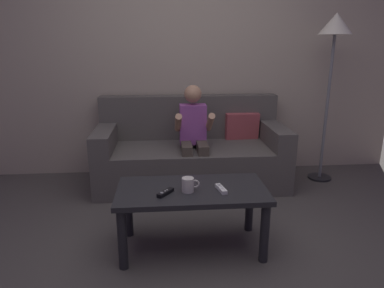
# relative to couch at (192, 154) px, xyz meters

# --- Properties ---
(ground_plane) EXTENTS (9.45, 9.45, 0.00)m
(ground_plane) POSITION_rel_couch_xyz_m (-0.06, -1.50, -0.30)
(ground_plane) COLOR #4C4742
(wall_back) EXTENTS (4.72, 0.05, 2.50)m
(wall_back) POSITION_rel_couch_xyz_m (-0.06, 0.39, 0.95)
(wall_back) COLOR #B2A38E
(wall_back) RESTS_ON ground
(couch) EXTENTS (1.87, 0.80, 0.86)m
(couch) POSITION_rel_couch_xyz_m (0.00, 0.00, 0.00)
(couch) COLOR #56514C
(couch) RESTS_ON ground
(person_seated_on_couch) EXTENTS (0.36, 0.44, 1.01)m
(person_seated_on_couch) POSITION_rel_couch_xyz_m (0.00, -0.19, 0.27)
(person_seated_on_couch) COLOR #4C4238
(person_seated_on_couch) RESTS_ON ground
(coffee_table) EXTENTS (1.01, 0.51, 0.45)m
(coffee_table) POSITION_rel_couch_xyz_m (-0.10, -1.22, 0.07)
(coffee_table) COLOR #232326
(coffee_table) RESTS_ON ground
(game_remote_black_near_edge) EXTENTS (0.11, 0.13, 0.03)m
(game_remote_black_near_edge) POSITION_rel_couch_xyz_m (-0.28, -1.31, 0.16)
(game_remote_black_near_edge) COLOR black
(game_remote_black_near_edge) RESTS_ON coffee_table
(game_remote_white_center) EXTENTS (0.06, 0.14, 0.03)m
(game_remote_white_center) POSITION_rel_couch_xyz_m (0.09, -1.28, 0.16)
(game_remote_white_center) COLOR white
(game_remote_white_center) RESTS_ON coffee_table
(coffee_mug) EXTENTS (0.12, 0.08, 0.10)m
(coffee_mug) POSITION_rel_couch_xyz_m (-0.13, -1.27, 0.20)
(coffee_mug) COLOR silver
(coffee_mug) RESTS_ON coffee_table
(floor_lamp) EXTENTS (0.32, 0.32, 1.67)m
(floor_lamp) POSITION_rel_couch_xyz_m (1.37, -0.03, 1.15)
(floor_lamp) COLOR black
(floor_lamp) RESTS_ON ground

